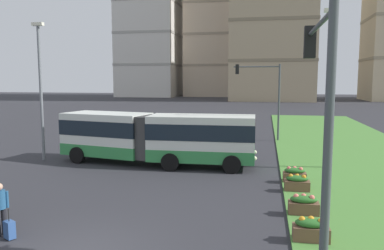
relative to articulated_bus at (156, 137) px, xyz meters
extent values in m
cube|color=silver|center=(2.82, -0.21, 0.07)|extent=(6.06, 2.66, 2.55)
cube|color=#338C47|center=(2.82, -0.21, -0.85)|extent=(6.08, 2.68, 0.70)
cube|color=#19232D|center=(2.82, -0.21, 0.50)|extent=(6.10, 2.70, 0.90)
cube|color=silver|center=(-3.22, 0.32, 0.07)|extent=(5.59, 3.47, 2.55)
cube|color=#338C47|center=(-3.22, 0.32, -0.85)|extent=(5.61, 3.49, 0.70)
cube|color=#19232D|center=(-3.22, 0.32, 0.50)|extent=(5.64, 3.52, 0.90)
cylinder|color=#383838|center=(-0.18, -0.29, 0.07)|extent=(2.40, 2.40, 2.45)
cylinder|color=black|center=(4.58, 1.09, -1.15)|extent=(1.01, 0.31, 1.00)
cylinder|color=black|center=(4.65, -1.41, -1.15)|extent=(1.01, 0.31, 1.00)
cylinder|color=black|center=(1.19, 1.00, -1.15)|extent=(1.01, 0.31, 1.00)
cylinder|color=black|center=(1.25, -1.50, -1.15)|extent=(1.01, 0.31, 1.00)
cylinder|color=black|center=(-4.25, 1.80, -1.15)|extent=(1.04, 0.47, 1.00)
cylinder|color=black|center=(-4.74, -0.65, -1.15)|extent=(1.04, 0.47, 1.00)
sphere|color=#F9EFC6|center=(5.81, 0.77, -0.85)|extent=(0.24, 0.24, 0.24)
sphere|color=#F9EFC6|center=(5.86, -1.03, -0.85)|extent=(0.24, 0.24, 0.24)
cylinder|color=black|center=(-1.90, -10.95, -1.20)|extent=(0.16, 0.16, 0.90)
cylinder|color=#23517A|center=(-1.95, -11.04, -0.45)|extent=(0.36, 0.36, 0.60)
cylinder|color=#23517A|center=(-1.84, -10.82, -0.50)|extent=(0.10, 0.10, 0.55)
cube|color=#335693|center=(-1.50, -11.24, -1.34)|extent=(0.43, 0.38, 0.56)
cylinder|color=black|center=(-1.50, -11.24, -0.85)|extent=(0.03, 0.03, 0.40)
cube|color=brown|center=(7.84, -9.66, -1.35)|extent=(1.10, 0.56, 0.44)
ellipsoid|color=#2D6B28|center=(7.84, -9.66, -1.03)|extent=(0.99, 0.50, 0.28)
sphere|color=orange|center=(7.56, -9.66, -0.93)|extent=(0.20, 0.20, 0.20)
sphere|color=orange|center=(7.84, -9.58, -0.93)|extent=(0.20, 0.20, 0.20)
sphere|color=orange|center=(8.12, -9.72, -0.93)|extent=(0.20, 0.20, 0.20)
cube|color=brown|center=(7.84, -7.27, -1.35)|extent=(1.10, 0.56, 0.44)
ellipsoid|color=#2D6B28|center=(7.84, -7.27, -1.03)|extent=(0.99, 0.50, 0.28)
sphere|color=#EF7566|center=(7.56, -7.27, -0.93)|extent=(0.20, 0.20, 0.20)
sphere|color=#EF7566|center=(7.84, -7.19, -0.93)|extent=(0.20, 0.20, 0.20)
sphere|color=#EF7566|center=(8.12, -7.33, -0.93)|extent=(0.20, 0.20, 0.20)
cube|color=brown|center=(7.84, -4.23, -1.35)|extent=(1.10, 0.56, 0.44)
ellipsoid|color=#2D6B28|center=(7.84, -4.23, -1.03)|extent=(0.99, 0.50, 0.28)
sphere|color=orange|center=(7.56, -4.23, -0.93)|extent=(0.20, 0.20, 0.20)
sphere|color=orange|center=(7.84, -4.15, -0.93)|extent=(0.20, 0.20, 0.20)
sphere|color=orange|center=(8.12, -4.29, -0.93)|extent=(0.20, 0.20, 0.20)
cube|color=brown|center=(7.84, -2.71, -1.35)|extent=(1.10, 0.56, 0.44)
ellipsoid|color=#2D6B28|center=(7.84, -2.71, -1.03)|extent=(0.99, 0.50, 0.28)
sphere|color=#EF7566|center=(7.56, -2.71, -0.93)|extent=(0.20, 0.20, 0.20)
sphere|color=#EF7566|center=(7.84, -2.63, -0.93)|extent=(0.20, 0.20, 0.20)
sphere|color=#EF7566|center=(8.12, -2.77, -0.93)|extent=(0.20, 0.20, 0.20)
cylinder|color=#474C51|center=(7.44, 10.34, 1.49)|extent=(0.16, 0.16, 6.30)
cylinder|color=#474C51|center=(5.57, 10.34, 4.44)|extent=(3.73, 0.10, 0.10)
cube|color=black|center=(4.00, 10.34, 4.24)|extent=(0.28, 0.28, 0.80)
sphere|color=red|center=(4.00, 10.34, 4.49)|extent=(0.16, 0.16, 0.16)
sphere|color=yellow|center=(4.00, 10.34, 4.23)|extent=(0.16, 0.16, 0.16)
sphere|color=green|center=(4.00, 10.34, 3.97)|extent=(0.16, 0.16, 0.16)
cylinder|color=#474C51|center=(7.44, -14.66, 1.53)|extent=(0.16, 0.16, 6.37)
cylinder|color=#474C51|center=(7.44, -12.79, 4.51)|extent=(0.10, 3.75, 0.10)
cube|color=black|center=(7.44, -11.21, 4.31)|extent=(0.28, 0.28, 0.80)
sphere|color=red|center=(7.44, -11.21, 4.56)|extent=(0.16, 0.16, 0.16)
sphere|color=yellow|center=(7.44, -11.21, 4.30)|extent=(0.16, 0.16, 0.16)
sphere|color=green|center=(7.44, -11.21, 4.04)|extent=(0.16, 0.16, 0.16)
cylinder|color=slate|center=(-7.30, -0.16, 2.49)|extent=(0.18, 0.18, 8.28)
cube|color=white|center=(-7.30, -0.16, 6.72)|extent=(0.70, 0.28, 0.20)
cylinder|color=slate|center=(9.74, 0.75, 2.69)|extent=(0.18, 0.18, 8.68)
cube|color=white|center=(9.74, 0.75, 7.12)|extent=(0.70, 0.28, 0.20)
cube|color=silver|center=(-28.80, 92.22, 25.75)|extent=(17.21, 18.15, 54.81)
cube|color=#A4A099|center=(-28.80, 92.22, 7.83)|extent=(17.41, 18.35, 0.70)
cube|color=#A4A099|center=(-28.80, 92.22, 16.97)|extent=(17.41, 18.35, 0.70)
cube|color=#A4A099|center=(-28.80, 92.22, 26.10)|extent=(17.41, 18.35, 0.70)
cube|color=#C6B299|center=(-10.68, 97.13, 25.56)|extent=(14.68, 15.24, 54.43)
cube|color=gray|center=(-10.68, 97.13, 7.77)|extent=(14.88, 15.44, 0.70)
cube|color=gray|center=(-10.68, 97.13, 16.84)|extent=(14.88, 15.44, 0.70)
cube|color=gray|center=(-10.68, 97.13, 25.91)|extent=(14.88, 15.44, 0.70)
cube|color=#85765B|center=(7.65, 76.15, 7.83)|extent=(19.98, 19.36, 0.70)
cube|color=#85765B|center=(7.65, 76.15, 16.96)|extent=(19.98, 19.36, 0.70)
camera|label=1|loc=(6.36, -21.41, 3.36)|focal=35.44mm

